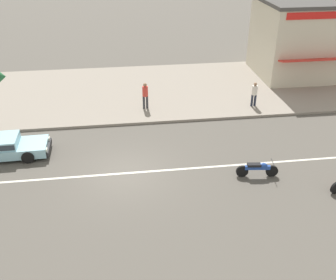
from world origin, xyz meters
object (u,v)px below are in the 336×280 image
at_px(motorcycle_1, 258,169).
at_px(pedestrian_by_shop, 254,93).
at_px(pedestrian_mid_kerb, 145,94).
at_px(sedan_pale_blue_0, 1,147).
at_px(shopfront_corner_warung, 300,38).

distance_m(motorcycle_1, pedestrian_by_shop, 7.67).
bearing_deg(pedestrian_by_shop, pedestrian_mid_kerb, 175.45).
height_order(sedan_pale_blue_0, motorcycle_1, sedan_pale_blue_0).
height_order(pedestrian_mid_kerb, shopfront_corner_warung, shopfront_corner_warung).
height_order(motorcycle_1, pedestrian_mid_kerb, pedestrian_mid_kerb).
bearing_deg(motorcycle_1, pedestrian_mid_kerb, 119.62).
bearing_deg(shopfront_corner_warung, pedestrian_mid_kerb, -157.63).
bearing_deg(shopfront_corner_warung, pedestrian_by_shop, -133.22).
distance_m(sedan_pale_blue_0, pedestrian_by_shop, 14.74).
relative_size(motorcycle_1, shopfront_corner_warung, 0.30).
bearing_deg(motorcycle_1, sedan_pale_blue_0, 164.30).
relative_size(sedan_pale_blue_0, pedestrian_mid_kerb, 2.83).
distance_m(sedan_pale_blue_0, shopfront_corner_warung, 21.48).
xyz_separation_m(motorcycle_1, shopfront_corner_warung, (7.26, 12.67, 2.43)).
height_order(pedestrian_mid_kerb, pedestrian_by_shop, pedestrian_mid_kerb).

